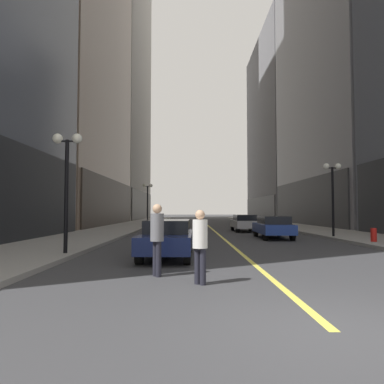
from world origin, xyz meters
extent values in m
plane|color=#38383A|center=(0.00, 35.00, 0.00)|extent=(200.00, 200.00, 0.00)
cube|color=gray|center=(-8.25, 35.00, 0.07)|extent=(4.50, 78.00, 0.15)
cube|color=gray|center=(8.25, 35.00, 0.07)|extent=(4.50, 78.00, 0.15)
cube|color=#E5D64C|center=(0.00, 35.00, 0.00)|extent=(0.16, 70.00, 0.01)
cube|color=#332A23|center=(-10.60, 34.50, 2.50)|extent=(0.50, 22.80, 5.00)
cube|color=#A8A399|center=(-18.13, 60.00, 31.95)|extent=(15.26, 26.00, 63.89)
cube|color=#3A3935|center=(-10.60, 60.00, 2.50)|extent=(0.50, 24.70, 5.00)
cube|color=#2C2C2E|center=(10.60, 34.50, 2.50)|extent=(0.50, 22.80, 5.00)
cube|color=gray|center=(16.27, 60.00, 16.56)|extent=(11.54, 26.00, 33.13)
cube|color=#2C2C2E|center=(10.60, 60.00, 1.99)|extent=(0.50, 24.70, 3.98)
cube|color=#141E4C|center=(-2.76, 7.77, 0.59)|extent=(1.80, 4.68, 0.55)
cube|color=black|center=(-2.76, 8.00, 1.07)|extent=(1.55, 2.63, 0.50)
cylinder|color=black|center=(-2.07, 6.13, 0.32)|extent=(0.23, 0.64, 0.64)
cylinder|color=black|center=(-3.53, 6.16, 0.32)|extent=(0.23, 0.64, 0.64)
cylinder|color=black|center=(-2.00, 9.38, 0.32)|extent=(0.23, 0.64, 0.64)
cylinder|color=black|center=(-3.46, 9.41, 0.32)|extent=(0.23, 0.64, 0.64)
cube|color=navy|center=(2.93, 16.45, 0.59)|extent=(1.78, 4.53, 0.55)
cube|color=black|center=(2.92, 16.22, 1.07)|extent=(1.55, 2.54, 0.50)
cylinder|color=black|center=(2.21, 18.03, 0.32)|extent=(0.23, 0.64, 0.64)
cylinder|color=black|center=(3.69, 18.01, 0.32)|extent=(0.23, 0.64, 0.64)
cylinder|color=black|center=(2.16, 14.88, 0.32)|extent=(0.23, 0.64, 0.64)
cylinder|color=black|center=(3.64, 14.86, 0.32)|extent=(0.23, 0.64, 0.64)
cube|color=#B7B7BC|center=(2.31, 23.60, 0.59)|extent=(1.77, 4.43, 0.55)
cube|color=black|center=(2.31, 23.38, 1.07)|extent=(1.54, 2.48, 0.50)
cylinder|color=black|center=(1.56, 25.13, 0.32)|extent=(0.23, 0.64, 0.64)
cylinder|color=black|center=(3.04, 25.15, 0.32)|extent=(0.23, 0.64, 0.64)
cylinder|color=black|center=(1.59, 22.05, 0.32)|extent=(0.23, 0.64, 0.64)
cylinder|color=black|center=(3.07, 22.06, 0.32)|extent=(0.23, 0.64, 0.64)
cylinder|color=black|center=(-1.81, 3.24, 0.41)|extent=(0.14, 0.14, 0.81)
cylinder|color=black|center=(-1.69, 3.13, 0.41)|extent=(0.14, 0.14, 0.81)
cylinder|color=silver|center=(-1.75, 3.19, 1.13)|extent=(0.48, 0.48, 0.64)
sphere|color=tan|center=(-1.75, 3.19, 1.56)|extent=(0.22, 0.22, 0.22)
cylinder|color=black|center=(-2.86, 4.24, 0.44)|extent=(0.14, 0.14, 0.88)
cylinder|color=black|center=(-2.77, 4.11, 0.44)|extent=(0.14, 0.14, 0.88)
cylinder|color=slate|center=(-2.81, 4.18, 1.23)|extent=(0.47, 0.47, 0.70)
sphere|color=tan|center=(-2.81, 4.18, 1.70)|extent=(0.24, 0.24, 0.24)
cylinder|color=black|center=(-6.40, 7.92, 2.10)|extent=(0.14, 0.14, 4.20)
cylinder|color=black|center=(-6.40, 7.92, 4.15)|extent=(0.80, 0.06, 0.06)
sphere|color=white|center=(-6.75, 7.92, 4.25)|extent=(0.36, 0.36, 0.36)
sphere|color=white|center=(-6.05, 7.92, 4.25)|extent=(0.36, 0.36, 0.36)
cylinder|color=black|center=(-6.40, 32.70, 2.10)|extent=(0.14, 0.14, 4.20)
cylinder|color=black|center=(-6.40, 32.70, 4.15)|extent=(0.80, 0.06, 0.06)
sphere|color=white|center=(-6.75, 32.70, 4.25)|extent=(0.36, 0.36, 0.36)
sphere|color=white|center=(-6.05, 32.70, 4.25)|extent=(0.36, 0.36, 0.36)
cylinder|color=black|center=(6.40, 16.12, 2.10)|extent=(0.14, 0.14, 4.20)
cylinder|color=black|center=(6.40, 16.12, 4.15)|extent=(0.80, 0.06, 0.06)
sphere|color=white|center=(6.05, 16.12, 4.25)|extent=(0.36, 0.36, 0.36)
sphere|color=white|center=(6.75, 16.12, 4.25)|extent=(0.36, 0.36, 0.36)
cylinder|color=red|center=(6.90, 12.47, 0.40)|extent=(0.28, 0.28, 0.80)
camera|label=1|loc=(-1.98, -5.02, 1.66)|focal=33.88mm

